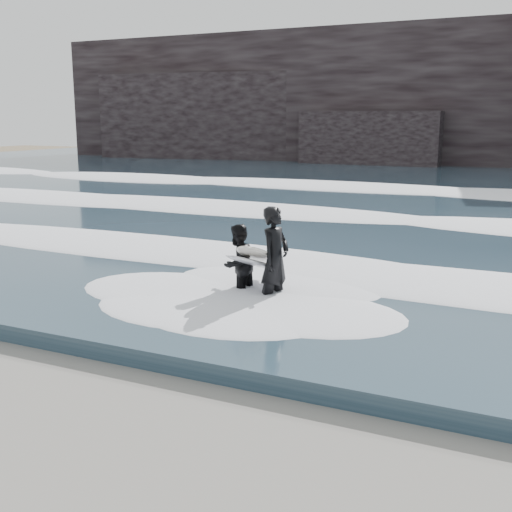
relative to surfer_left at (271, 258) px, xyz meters
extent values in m
plane|color=brown|center=(0.07, -6.53, -0.99)|extent=(120.00, 120.00, 0.00)
cube|color=#273C4B|center=(0.07, 22.47, -0.84)|extent=(90.00, 52.00, 0.30)
cube|color=black|center=(0.07, 39.47, 4.01)|extent=(70.00, 9.00, 10.00)
ellipsoid|color=white|center=(0.07, 2.47, -0.59)|extent=(60.00, 3.20, 0.20)
ellipsoid|color=white|center=(0.07, 9.47, -0.57)|extent=(60.00, 4.00, 0.24)
ellipsoid|color=white|center=(0.07, 18.47, -0.54)|extent=(60.00, 4.80, 0.30)
imported|color=black|center=(0.08, -0.01, -0.01)|extent=(0.57, 0.78, 1.97)
ellipsoid|color=silver|center=(-0.32, 0.04, 0.03)|extent=(1.15, 2.30, 0.86)
imported|color=black|center=(-0.74, 0.08, -0.21)|extent=(0.70, 0.84, 1.57)
ellipsoid|color=white|center=(-0.32, 0.08, -0.15)|extent=(0.80, 2.00, 0.75)
camera|label=1|loc=(4.78, -10.62, 2.56)|focal=45.00mm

